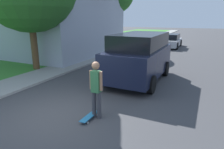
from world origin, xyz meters
TOP-DOWN VIEW (x-y plane):
  - ground_plane at (0.00, 0.00)m, footprint 120.00×120.00m
  - lawn at (-8.00, 6.00)m, footprint 10.00×80.00m
  - sidewalk at (-3.60, 6.00)m, footprint 1.80×80.00m
  - suv_parked at (1.16, 4.50)m, footprint 2.20×4.54m
  - car_down_street at (0.47, 16.63)m, footprint 1.90×4.16m
  - skateboarder at (1.21, 0.40)m, footprint 0.41×0.23m
  - skateboard at (1.06, 0.23)m, footprint 0.22×0.83m

SIDE VIEW (x-z plane):
  - ground_plane at x=0.00m, z-range 0.00..0.00m
  - lawn at x=-8.00m, z-range 0.00..0.08m
  - sidewalk at x=-3.60m, z-range 0.00..0.10m
  - skateboard at x=1.06m, z-range 0.03..0.13m
  - car_down_street at x=0.47m, z-range -0.03..1.30m
  - skateboarder at x=1.21m, z-range 0.10..1.81m
  - suv_parked at x=1.16m, z-range 0.07..2.27m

